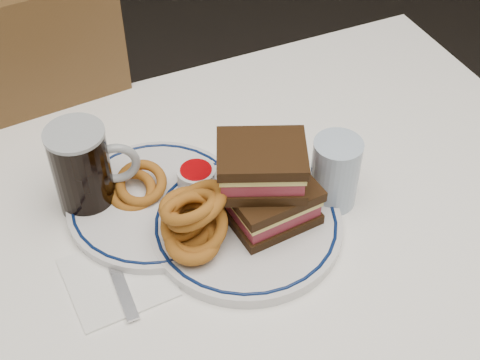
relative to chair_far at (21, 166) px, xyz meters
name	(u,v)px	position (x,y,z in m)	size (l,w,h in m)	color
dining_table	(215,283)	(0.23, -0.54, 0.11)	(1.27, 0.87, 0.75)	white
chair_far	(21,166)	(0.00, 0.00, 0.00)	(0.49, 0.49, 0.98)	#4E3419
main_plate	(246,224)	(0.29, -0.54, 0.23)	(0.29, 0.29, 0.02)	silver
reuben_sandwich	(266,184)	(0.32, -0.54, 0.30)	(0.16, 0.14, 0.13)	black
onion_rings_main	(191,218)	(0.20, -0.53, 0.28)	(0.12, 0.13, 0.12)	brown
ketchup_ramekin	(196,177)	(0.25, -0.44, 0.26)	(0.06, 0.06, 0.04)	silver
beer_mug	(84,169)	(0.09, -0.39, 0.29)	(0.13, 0.09, 0.15)	black
water_glass	(335,173)	(0.44, -0.53, 0.28)	(0.08, 0.08, 0.12)	#9CB0C9
far_plate	(155,203)	(0.18, -0.44, 0.23)	(0.27, 0.27, 0.02)	silver
onion_rings_far	(137,187)	(0.16, -0.41, 0.25)	(0.10, 0.08, 0.06)	brown
napkin_fork	(117,275)	(0.08, -0.54, 0.22)	(0.15, 0.19, 0.01)	white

